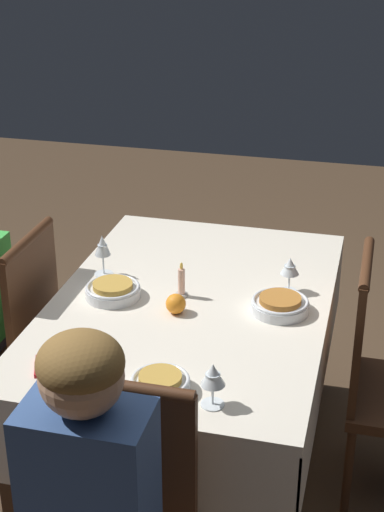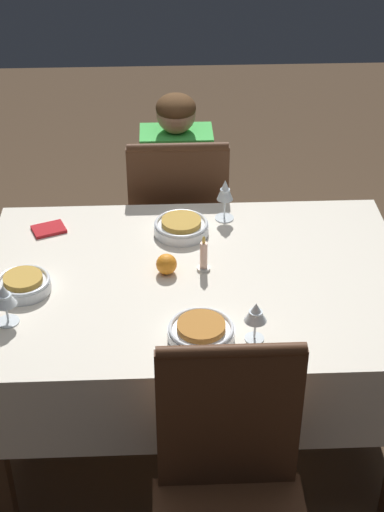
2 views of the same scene
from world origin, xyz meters
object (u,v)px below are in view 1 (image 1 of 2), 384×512
object	(u,v)px
chair_south	(7,339)
bowl_north	(280,305)
wine_glass_north	(290,267)
orange_fruit	(176,304)
wine_glass_south	(103,247)
candle_centerpiece	(181,284)
dining_table	(191,324)
bowl_south	(113,290)
napkin_red_folded	(49,365)
bowl_east	(160,383)
wine_glass_east	(213,376)

from	to	relation	value
chair_south	bowl_north	xyz separation A→B (m)	(-0.04, 1.03, 0.27)
wine_glass_north	chair_south	bearing A→B (deg)	-79.08
bowl_north	orange_fruit	size ratio (longest dim) A/B	2.87
wine_glass_south	candle_centerpiece	distance (m)	0.35
wine_glass_south	bowl_north	bearing A→B (deg)	79.70
dining_table	bowl_north	distance (m)	0.34
dining_table	bowl_south	size ratio (longest dim) A/B	7.23
chair_south	orange_fruit	xyz separation A→B (m)	(0.06, 0.69, 0.27)
bowl_north	wine_glass_north	size ratio (longest dim) A/B	1.51
dining_table	candle_centerpiece	xyz separation A→B (m)	(-0.03, -0.04, 0.14)
dining_table	chair_south	distance (m)	0.73
napkin_red_folded	candle_centerpiece	bearing A→B (deg)	153.56
bowl_east	candle_centerpiece	bearing A→B (deg)	-171.02
orange_fruit	dining_table	bearing A→B (deg)	163.94
bowl_south	napkin_red_folded	world-z (taller)	bowl_south
wine_glass_east	bowl_north	size ratio (longest dim) A/B	0.68
wine_glass_east	bowl_south	bearing A→B (deg)	-138.21
chair_south	wine_glass_south	bearing A→B (deg)	115.73
bowl_east	wine_glass_east	size ratio (longest dim) A/B	1.29
orange_fruit	napkin_red_folded	distance (m)	0.51
bowl_east	orange_fruit	distance (m)	0.47
chair_south	wine_glass_east	world-z (taller)	chair_south
wine_glass_north	candle_centerpiece	distance (m)	0.39
wine_glass_south	wine_glass_north	bearing A→B (deg)	92.90
chair_south	napkin_red_folded	world-z (taller)	chair_south
dining_table	bowl_north	bearing A→B (deg)	89.65
chair_south	wine_glass_north	distance (m)	1.11
bowl_south	wine_glass_north	distance (m)	0.64
candle_centerpiece	napkin_red_folded	distance (m)	0.61
wine_glass_east	orange_fruit	distance (m)	0.55
wine_glass_east	bowl_north	world-z (taller)	wine_glass_east
candle_centerpiece	dining_table	bearing A→B (deg)	56.18
dining_table	chair_south	bearing A→B (deg)	-86.61
candle_centerpiece	bowl_east	bearing A→B (deg)	8.98
chair_south	wine_glass_south	xyz separation A→B (m)	(-0.17, 0.34, 0.35)
dining_table	bowl_south	world-z (taller)	bowl_south
bowl_east	napkin_red_folded	world-z (taller)	bowl_east
chair_south	orange_fruit	world-z (taller)	chair_south
dining_table	wine_glass_north	distance (m)	0.41
chair_south	wine_glass_east	xyz separation A→B (m)	(0.55, 0.93, 0.33)
wine_glass_east	candle_centerpiece	bearing A→B (deg)	-157.55
bowl_south	orange_fruit	distance (m)	0.26
dining_table	wine_glass_north	size ratio (longest dim) A/B	10.72
chair_south	napkin_red_folded	bearing A→B (deg)	40.01
chair_south	dining_table	bearing A→B (deg)	93.39
bowl_south	wine_glass_north	xyz separation A→B (m)	(-0.20, 0.60, 0.07)
bowl_south	napkin_red_folded	xyz separation A→B (m)	(0.48, -0.04, -0.02)
bowl_east	bowl_south	bearing A→B (deg)	-147.74
bowl_south	orange_fruit	xyz separation A→B (m)	(0.06, 0.25, 0.01)
dining_table	bowl_north	world-z (taller)	bowl_north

